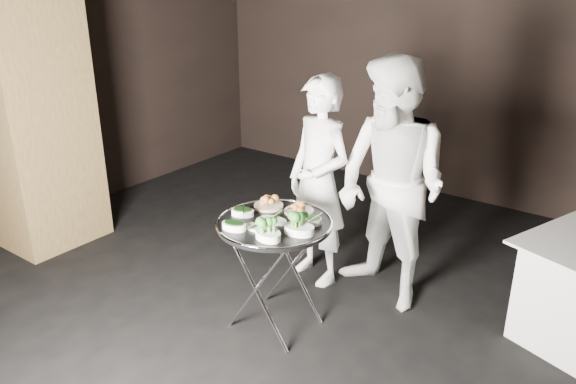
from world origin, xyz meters
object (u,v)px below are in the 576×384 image
Objects in this scene: waiter_right at (392,186)px; serving_tray at (274,223)px; tray_stand at (275,270)px; waiter_left at (319,182)px.

serving_tray is at bearing -102.63° from waiter_right.
serving_tray reaches higher than tray_stand.
waiter_right reaches higher than waiter_left.
serving_tray is 0.47× the size of waiter_left.
serving_tray is 0.74m from waiter_left.
waiter_left is at bearing 100.59° from tray_stand.
tray_stand is at bearing -102.63° from waiter_right.
serving_tray is 0.42× the size of waiter_right.
tray_stand is at bearing -62.89° from waiter_left.
waiter_right is (0.45, 0.77, 0.47)m from tray_stand.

